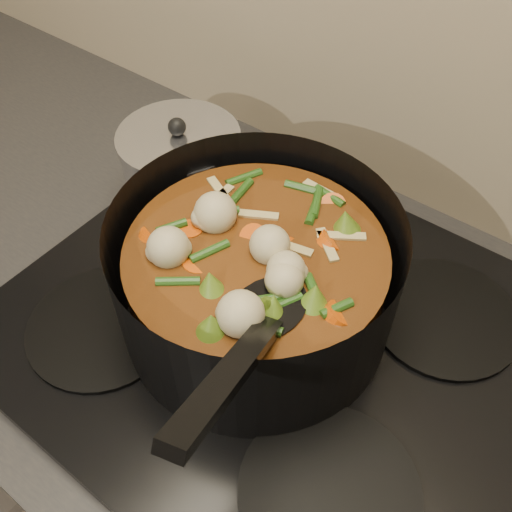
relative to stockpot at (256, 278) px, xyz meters
The scene contains 4 objects.
counter 0.55m from the stockpot, 14.70° to the left, with size 2.64×0.64×0.91m.
stovetop 0.09m from the stockpot, 14.70° to the left, with size 0.62×0.54×0.03m.
stockpot is the anchor object (origin of this frame).
saucepan 0.24m from the stockpot, 152.98° to the left, with size 0.17×0.17×0.14m.
Camera 1 is at (0.22, 1.60, 1.50)m, focal length 40.00 mm.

